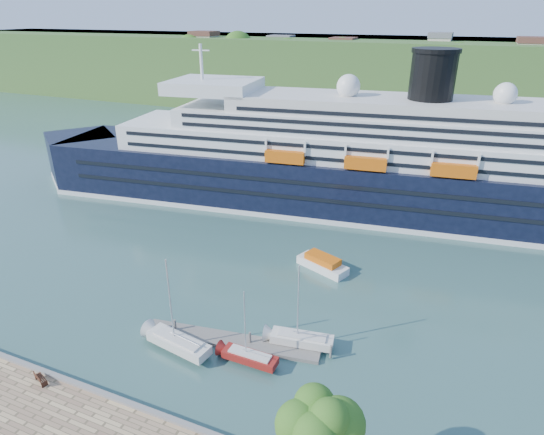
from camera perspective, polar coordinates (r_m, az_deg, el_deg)
The scene contains 10 objects.
ground at distance 44.51m, azimuth -14.45°, elevation -23.40°, with size 400.00×400.00×0.00m, color #305651.
far_hillside at distance 169.99m, azimuth 16.37°, elevation 16.64°, with size 400.00×50.00×24.00m, color #2A5120.
quay_coping at distance 43.58m, azimuth -14.78°, elevation -22.54°, with size 220.00×0.50×0.30m, color slate.
cruise_ship at distance 79.69m, azimuth 9.18°, elevation 10.58°, with size 122.45×17.83×27.50m, color black, non-canonical shape.
park_bench at distance 49.46m, azimuth -27.03°, elevation -17.46°, with size 1.75×0.72×1.12m, color #4D2616, non-canonical shape.
floating_pontoon at distance 50.74m, azimuth -5.17°, elevation -15.12°, with size 19.31×2.36×0.43m, color gray, non-canonical shape.
sailboat_white_near at distance 47.39m, azimuth -12.05°, elevation -11.31°, with size 8.04×2.23×10.38m, color silver, non-canonical shape.
sailboat_red at distance 45.61m, azimuth -2.88°, elevation -14.07°, with size 6.31×1.75×8.15m, color maroon, non-canonical shape.
sailboat_white_far at distance 47.37m, azimuth 3.91°, elevation -11.48°, with size 7.29×2.03×9.42m, color silver, non-canonical shape.
tender_launch at distance 62.99m, azimuth 6.37°, elevation -5.64°, with size 7.41×2.53×2.05m, color #D65B0C, non-canonical shape.
Camera 1 is at (20.49, -22.50, 32.49)m, focal length 30.00 mm.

